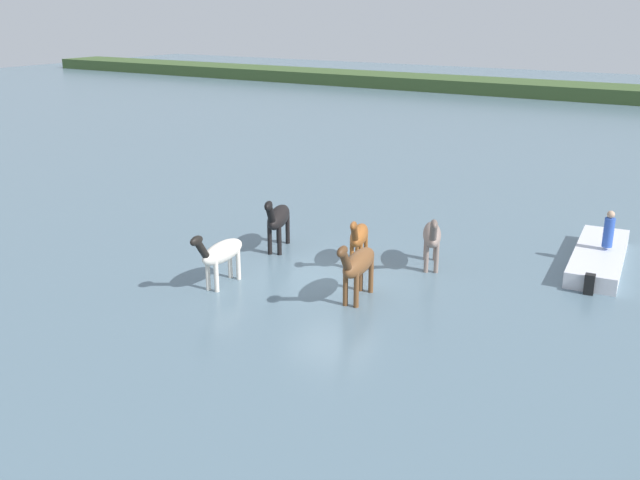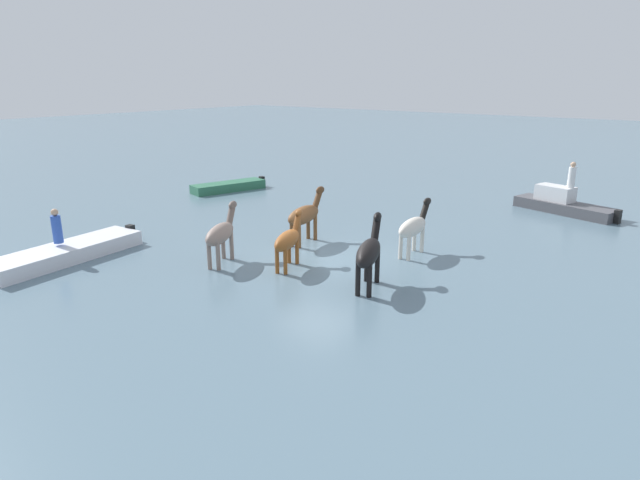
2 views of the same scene
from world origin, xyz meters
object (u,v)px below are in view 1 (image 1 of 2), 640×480
(horse_lead, at_px, (221,253))
(boat_motor_center, at_px, (598,259))
(horse_rear_stallion, at_px, (358,264))
(horse_dun_straggler, at_px, (432,236))
(person_spotter_bow, at_px, (609,230))
(horse_mid_herd, at_px, (359,236))
(horse_gray_outer, at_px, (278,218))

(horse_lead, bearing_deg, boat_motor_center, 126.61)
(horse_rear_stallion, bearing_deg, horse_dun_straggler, 160.86)
(person_spotter_bow, bearing_deg, horse_rear_stallion, -128.85)
(horse_rear_stallion, height_order, horse_mid_herd, horse_rear_stallion)
(horse_lead, relative_size, boat_motor_center, 0.43)
(horse_rear_stallion, xyz_separation_m, horse_mid_herd, (-1.36, 2.55, -0.12))
(horse_gray_outer, distance_m, horse_lead, 3.60)
(horse_gray_outer, height_order, horse_mid_herd, horse_gray_outer)
(horse_gray_outer, bearing_deg, horse_lead, -13.98)
(horse_rear_stallion, xyz_separation_m, horse_dun_straggler, (0.71, 3.56, -0.03))
(horse_gray_outer, bearing_deg, horse_dun_straggler, 81.47)
(horse_gray_outer, xyz_separation_m, boat_motor_center, (9.62, 4.16, -0.94))
(horse_rear_stallion, distance_m, horse_dun_straggler, 3.63)
(horse_dun_straggler, bearing_deg, horse_gray_outer, -101.79)
(horse_mid_herd, bearing_deg, horse_dun_straggler, 96.80)
(horse_mid_herd, xyz_separation_m, boat_motor_center, (6.58, 4.03, -0.78))
(horse_gray_outer, bearing_deg, horse_rear_stallion, 40.04)
(horse_dun_straggler, bearing_deg, horse_rear_stallion, -35.69)
(horse_mid_herd, relative_size, person_spotter_bow, 1.87)
(horse_rear_stallion, bearing_deg, horse_gray_outer, -126.67)
(horse_rear_stallion, xyz_separation_m, person_spotter_bow, (5.40, 6.70, 0.08))
(boat_motor_center, bearing_deg, horse_lead, 124.39)
(horse_mid_herd, height_order, person_spotter_bow, person_spotter_bow)
(horse_lead, distance_m, horse_mid_herd, 4.52)
(horse_rear_stallion, bearing_deg, horse_lead, -81.56)
(horse_gray_outer, relative_size, horse_rear_stallion, 1.01)
(horse_dun_straggler, bearing_deg, horse_mid_herd, -88.25)
(horse_mid_herd, bearing_deg, boat_motor_center, 102.20)
(boat_motor_center, bearing_deg, person_spotter_bow, -61.17)
(horse_gray_outer, relative_size, horse_lead, 1.07)
(horse_gray_outer, distance_m, boat_motor_center, 10.52)
(horse_rear_stallion, bearing_deg, horse_mid_herd, -159.78)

